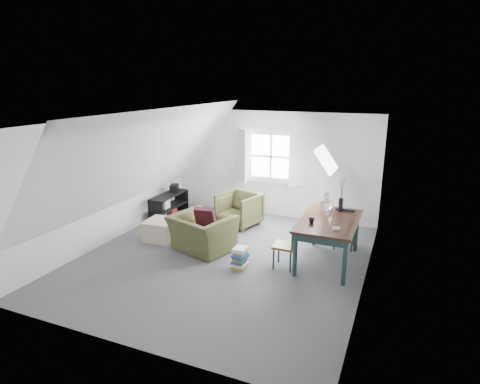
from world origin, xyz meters
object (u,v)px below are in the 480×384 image
at_px(dining_chair_far, 345,227).
at_px(media_shelf, 168,208).
at_px(ottoman, 161,230).
at_px(dining_chair_near, 287,245).
at_px(armchair_near, 202,250).
at_px(magazine_stack, 240,258).
at_px(dining_table, 329,226).
at_px(armchair_far, 239,225).

xyz_separation_m(dining_chair_far, media_shelf, (-4.11, 0.17, -0.18)).
bearing_deg(ottoman, dining_chair_near, -5.57).
xyz_separation_m(armchair_near, magazine_stack, (0.97, -0.41, 0.19)).
distance_m(ottoman, dining_table, 3.42).
height_order(armchair_far, dining_chair_far, dining_chair_far).
distance_m(dining_chair_near, magazine_stack, 0.84).
bearing_deg(dining_chair_near, dining_table, 139.47).
xyz_separation_m(armchair_far, dining_chair_far, (2.39, -0.39, 0.45)).
bearing_deg(dining_table, dining_chair_far, 73.79).
relative_size(armchair_far, dining_chair_near, 1.05).
bearing_deg(magazine_stack, dining_table, 30.63).
bearing_deg(armchair_near, dining_table, -153.52).
xyz_separation_m(armchair_near, ottoman, (-1.05, 0.19, 0.20)).
height_order(armchair_far, dining_table, dining_table).
xyz_separation_m(dining_table, media_shelf, (-3.93, 0.93, -0.44)).
relative_size(armchair_far, ottoman, 1.36).
relative_size(ottoman, magazine_stack, 1.65).
relative_size(armchair_near, media_shelf, 0.94).
distance_m(armchair_far, media_shelf, 1.76).
xyz_separation_m(armchair_far, ottoman, (-1.16, -1.37, 0.20)).
distance_m(armchair_far, ottoman, 1.81).
distance_m(dining_chair_far, dining_chair_near, 1.48).
height_order(armchair_far, ottoman, ottoman).
bearing_deg(armchair_near, dining_chair_far, -138.21).
bearing_deg(ottoman, magazine_stack, -16.50).
xyz_separation_m(armchair_far, magazine_stack, (0.85, -1.96, 0.19)).
relative_size(armchair_near, magazine_stack, 2.93).
relative_size(armchair_far, media_shelf, 0.72).
bearing_deg(media_shelf, dining_chair_near, -20.14).
bearing_deg(ottoman, media_shelf, 116.04).
relative_size(ottoman, media_shelf, 0.53).
bearing_deg(dining_table, ottoman, -179.81).
bearing_deg(dining_table, magazine_stack, -152.71).
xyz_separation_m(armchair_far, media_shelf, (-1.72, -0.22, 0.27)).
distance_m(ottoman, magazine_stack, 2.10).
distance_m(armchair_near, ottoman, 1.08).
height_order(ottoman, magazine_stack, ottoman).
xyz_separation_m(armchair_far, dining_chair_near, (1.59, -1.64, 0.42)).
xyz_separation_m(armchair_far, dining_table, (2.21, -1.16, 0.71)).
bearing_deg(dining_chair_near, armchair_far, -123.83).
relative_size(dining_chair_near, media_shelf, 0.69).
bearing_deg(magazine_stack, dining_chair_near, 24.03).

